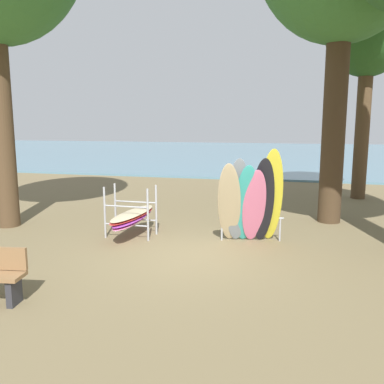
# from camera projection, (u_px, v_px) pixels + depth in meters

# --- Properties ---
(ground_plane) EXTENTS (80.00, 80.00, 0.00)m
(ground_plane) POSITION_uv_depth(u_px,v_px,m) (190.00, 254.00, 8.74)
(ground_plane) COLOR brown
(lake_water) EXTENTS (80.00, 36.00, 0.10)m
(lake_water) POSITION_uv_depth(u_px,v_px,m) (272.00, 153.00, 37.17)
(lake_water) COLOR slate
(lake_water) RESTS_ON ground
(tree_mid_behind) EXTENTS (3.00, 3.00, 7.80)m
(tree_mid_behind) POSITION_uv_depth(u_px,v_px,m) (369.00, 30.00, 14.27)
(tree_mid_behind) COLOR #4C3823
(tree_mid_behind) RESTS_ON ground
(leaning_board_pile) EXTENTS (1.55, 1.26, 2.23)m
(leaning_board_pile) POSITION_uv_depth(u_px,v_px,m) (250.00, 202.00, 9.29)
(leaning_board_pile) COLOR #C6B289
(leaning_board_pile) RESTS_ON ground
(board_storage_rack) EXTENTS (1.15, 2.13, 1.25)m
(board_storage_rack) POSITION_uv_depth(u_px,v_px,m) (132.00, 216.00, 10.07)
(board_storage_rack) COLOR #9EA0A5
(board_storage_rack) RESTS_ON ground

